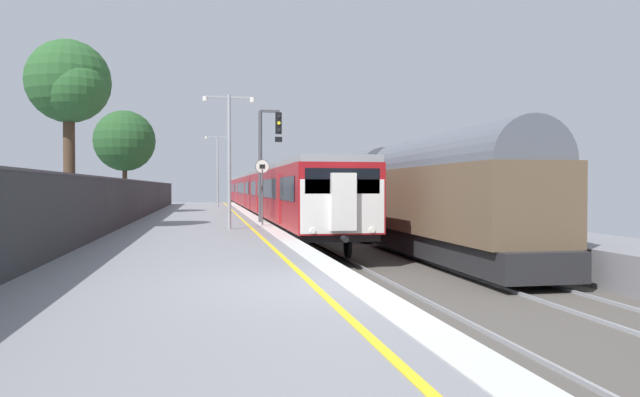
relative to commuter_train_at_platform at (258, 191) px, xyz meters
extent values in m
cube|color=gray|center=(-4.60, -40.47, -1.77)|extent=(6.40, 110.00, 1.00)
cube|color=silver|center=(-1.70, -40.47, -1.26)|extent=(0.60, 110.00, 0.01)
cube|color=yellow|center=(-2.45, -40.47, -1.26)|extent=(0.12, 110.00, 0.01)
cube|color=gray|center=(-0.71, -40.47, -2.23)|extent=(0.07, 110.00, 0.08)
cube|color=gray|center=(0.72, -40.47, -2.23)|extent=(0.07, 110.00, 0.08)
cube|color=gray|center=(3.29, -40.47, -2.23)|extent=(0.07, 110.00, 0.08)
cube|color=maroon|center=(0.00, -21.43, 0.00)|extent=(2.80, 20.89, 2.30)
cube|color=black|center=(0.00, -21.43, -1.27)|extent=(2.64, 20.29, 0.25)
cube|color=gray|center=(0.00, -21.43, 1.27)|extent=(2.68, 20.89, 0.24)
cube|color=black|center=(-1.41, -21.43, 0.30)|extent=(0.02, 19.29, 0.84)
cube|color=red|center=(-1.41, -26.65, -0.10)|extent=(0.03, 1.10, 1.90)
cube|color=red|center=(-1.41, -16.20, -0.10)|extent=(0.03, 1.10, 1.90)
cylinder|color=black|center=(-0.78, -29.27, -1.77)|extent=(0.12, 0.84, 0.84)
cylinder|color=black|center=(0.78, -29.27, -1.77)|extent=(0.12, 0.84, 0.84)
cylinder|color=black|center=(-0.78, -13.58, -1.77)|extent=(0.12, 0.84, 0.84)
cylinder|color=black|center=(0.78, -13.58, -1.77)|extent=(0.12, 0.84, 0.84)
cube|color=maroon|center=(0.00, 0.06, 0.00)|extent=(2.80, 20.89, 2.30)
cube|color=black|center=(0.00, 0.06, -1.27)|extent=(2.64, 20.29, 0.25)
cube|color=gray|center=(0.00, 0.06, 1.27)|extent=(2.68, 20.89, 0.24)
cube|color=black|center=(-1.41, 0.06, 0.30)|extent=(0.02, 19.29, 0.84)
cube|color=red|center=(-1.41, -5.16, -0.10)|extent=(0.03, 1.10, 1.90)
cube|color=red|center=(-1.41, 5.29, -0.10)|extent=(0.03, 1.10, 1.90)
cylinder|color=black|center=(-0.78, -7.78, -1.77)|extent=(0.12, 0.84, 0.84)
cylinder|color=black|center=(0.78, -7.78, -1.77)|extent=(0.12, 0.84, 0.84)
cylinder|color=black|center=(-0.78, 7.91, -1.77)|extent=(0.12, 0.84, 0.84)
cylinder|color=black|center=(0.78, 7.91, -1.77)|extent=(0.12, 0.84, 0.84)
cube|color=maroon|center=(0.00, 21.56, 0.00)|extent=(2.80, 20.89, 2.30)
cube|color=black|center=(0.00, 21.56, -1.27)|extent=(2.64, 20.29, 0.25)
cube|color=gray|center=(0.00, 21.56, 1.27)|extent=(2.68, 20.89, 0.24)
cube|color=black|center=(-1.41, 21.56, 0.30)|extent=(0.02, 19.29, 0.84)
cube|color=red|center=(-1.41, 16.33, -0.10)|extent=(0.03, 1.10, 1.90)
cube|color=red|center=(-1.41, 26.78, -0.10)|extent=(0.03, 1.10, 1.90)
cylinder|color=black|center=(-0.78, 13.71, -1.77)|extent=(0.12, 0.84, 0.84)
cylinder|color=black|center=(0.78, 13.71, -1.77)|extent=(0.12, 0.84, 0.84)
cylinder|color=black|center=(-0.78, 29.40, -1.77)|extent=(0.12, 0.84, 0.84)
cylinder|color=black|center=(0.78, 29.40, -1.77)|extent=(0.12, 0.84, 0.84)
cube|color=silver|center=(0.00, -31.83, -0.25)|extent=(2.70, 0.10, 1.70)
cube|color=black|center=(0.00, -31.84, 0.55)|extent=(2.40, 0.08, 0.80)
cube|color=silver|center=(0.00, -31.97, -0.10)|extent=(0.80, 0.24, 1.80)
cylinder|color=white|center=(-0.95, -31.89, -1.00)|extent=(0.18, 0.06, 0.18)
cylinder|color=white|center=(0.95, -31.89, -1.00)|extent=(0.18, 0.06, 0.18)
cylinder|color=black|center=(0.00, -32.12, -1.25)|extent=(0.20, 0.35, 0.20)
cube|color=black|center=(0.00, 0.06, 1.52)|extent=(0.60, 0.90, 0.20)
cube|color=#232326|center=(4.00, -30.72, -1.64)|extent=(2.30, 12.37, 0.79)
cube|color=brown|center=(4.00, -30.72, -0.10)|extent=(2.60, 11.57, 2.29)
cylinder|color=#515660|center=(4.00, -30.72, 1.04)|extent=(2.39, 11.17, 2.39)
cylinder|color=black|center=(3.22, -34.90, -1.77)|extent=(0.12, 0.84, 0.84)
cylinder|color=black|center=(4.78, -34.90, -1.77)|extent=(0.12, 0.84, 0.84)
cylinder|color=black|center=(3.22, -26.54, -1.77)|extent=(0.12, 0.84, 0.84)
cylinder|color=black|center=(4.78, -26.54, -1.77)|extent=(0.12, 0.84, 0.84)
cube|color=#232326|center=(4.00, -17.55, -1.64)|extent=(2.30, 12.37, 0.79)
cube|color=brown|center=(4.00, -17.55, -0.10)|extent=(2.60, 11.57, 2.29)
cylinder|color=#515660|center=(4.00, -17.55, 1.04)|extent=(2.39, 11.17, 2.39)
cylinder|color=black|center=(3.22, -21.74, -1.77)|extent=(0.12, 0.84, 0.84)
cylinder|color=black|center=(4.78, -21.74, -1.77)|extent=(0.12, 0.84, 0.84)
cylinder|color=black|center=(3.22, -13.37, -1.77)|extent=(0.12, 0.84, 0.84)
cylinder|color=black|center=(4.78, -13.37, -1.77)|extent=(0.12, 0.84, 0.84)
cylinder|color=#47474C|center=(-1.75, -22.45, 1.30)|extent=(0.18, 0.18, 5.14)
cube|color=#47474C|center=(-1.30, -22.45, 3.87)|extent=(0.90, 0.12, 0.12)
cube|color=black|center=(-0.90, -22.45, 3.32)|extent=(0.28, 0.20, 1.00)
cylinder|color=black|center=(-0.90, -22.57, 3.64)|extent=(0.16, 0.04, 0.16)
cylinder|color=yellow|center=(-0.90, -22.57, 3.32)|extent=(0.16, 0.04, 0.16)
cylinder|color=black|center=(-0.90, -22.57, 3.00)|extent=(0.16, 0.04, 0.16)
cube|color=black|center=(-0.90, -22.45, 2.57)|extent=(0.32, 0.16, 0.24)
cylinder|color=#59595B|center=(-1.85, -24.55, -0.04)|extent=(0.08, 0.08, 2.45)
cylinder|color=black|center=(-1.85, -24.56, 1.24)|extent=(0.59, 0.02, 0.59)
cylinder|color=silver|center=(-1.85, -24.57, 1.24)|extent=(0.56, 0.02, 0.56)
cube|color=black|center=(-1.85, -24.58, 1.24)|extent=(0.24, 0.01, 0.18)
cylinder|color=#93999E|center=(-3.32, -26.73, 1.33)|extent=(0.14, 0.14, 5.19)
cube|color=#93999E|center=(-2.87, -26.73, 3.82)|extent=(0.90, 0.08, 0.08)
cylinder|color=silver|center=(-2.42, -26.73, 3.74)|extent=(0.20, 0.20, 0.18)
cube|color=#93999E|center=(-3.77, -26.73, 3.82)|extent=(0.90, 0.08, 0.08)
cylinder|color=silver|center=(-4.22, -26.73, 3.74)|extent=(0.20, 0.20, 0.18)
cylinder|color=#93999E|center=(-3.32, -0.95, 1.63)|extent=(0.14, 0.14, 5.80)
cube|color=#93999E|center=(-2.87, -0.95, 4.43)|extent=(0.90, 0.08, 0.08)
cylinder|color=silver|center=(-2.42, -0.95, 4.35)|extent=(0.20, 0.20, 0.18)
cube|color=#93999E|center=(-3.77, -0.95, 4.43)|extent=(0.90, 0.08, 0.08)
cylinder|color=silver|center=(-4.22, -0.95, 4.35)|extent=(0.20, 0.20, 0.18)
cylinder|color=#38383D|center=(-7.55, -28.78, -0.29)|extent=(0.07, 0.07, 1.95)
cylinder|color=#38383D|center=(-7.55, -17.10, -0.29)|extent=(0.07, 0.07, 1.95)
cylinder|color=#38383D|center=(-7.55, -5.41, -0.29)|extent=(0.07, 0.07, 1.95)
cylinder|color=#38383D|center=(-7.55, 6.28, -0.29)|extent=(0.07, 0.07, 1.95)
cylinder|color=#473323|center=(-9.34, -25.88, 1.13)|extent=(0.43, 0.43, 4.79)
sphere|color=#285628|center=(-9.34, -25.88, 4.39)|extent=(3.15, 3.15, 3.15)
sphere|color=#285628|center=(-8.98, -26.39, 4.00)|extent=(2.29, 2.29, 2.29)
cylinder|color=#473323|center=(-9.29, -10.60, 0.49)|extent=(0.29, 0.29, 3.50)
sphere|color=#234C23|center=(-9.29, -10.60, 3.29)|extent=(3.83, 3.83, 3.83)
sphere|color=#234C23|center=(-9.19, -10.14, 2.81)|extent=(2.61, 2.61, 2.61)
camera|label=1|loc=(-4.17, -50.11, 0.36)|focal=33.59mm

